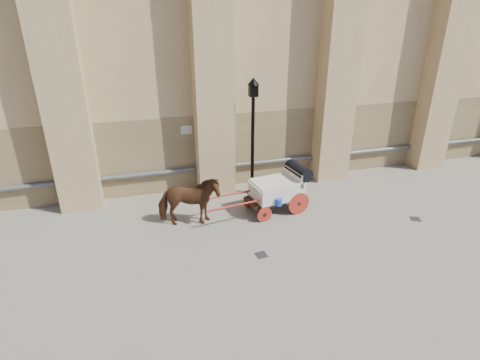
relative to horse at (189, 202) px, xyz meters
name	(u,v)px	position (x,y,z in m)	size (l,w,h in m)	color
ground	(270,232)	(2.42, -1.21, -0.86)	(90.00, 90.00, 0.00)	gray
horse	(189,202)	(0.00, 0.00, 0.00)	(0.93, 2.04, 1.72)	brown
carriage	(280,187)	(3.28, 0.17, 0.03)	(3.88, 1.53, 1.65)	black
street_lamp	(253,135)	(2.74, 1.74, 1.54)	(0.42, 0.42, 4.49)	black
drain_grate_near	(261,255)	(1.74, -2.34, -0.86)	(0.32, 0.32, 0.01)	black
drain_grate_far	(415,219)	(7.57, -1.79, -0.86)	(0.32, 0.32, 0.01)	black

